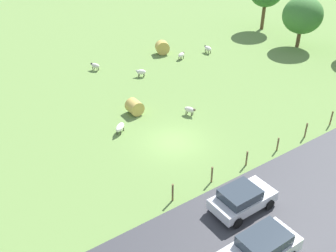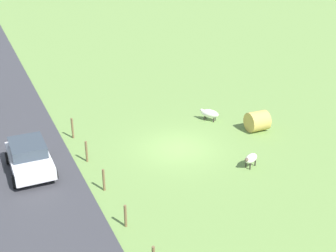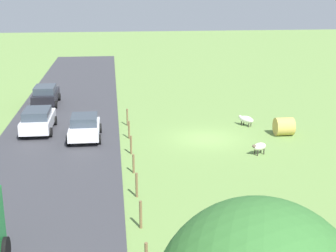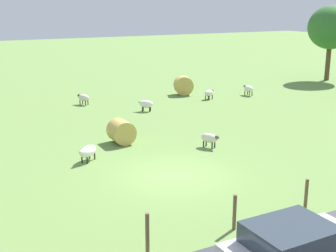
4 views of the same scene
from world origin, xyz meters
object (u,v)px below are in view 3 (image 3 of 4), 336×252
Objects in this scene: hay_bale_1 at (284,126)px; car_0 at (38,120)px; sheep_3 at (259,147)px; sheep_4 at (246,120)px; car_1 at (84,127)px; car_3 at (46,95)px.

car_0 reaches higher than hay_bale_1.
hay_bale_1 is 0.27× the size of car_0.
car_0 is at bearing -24.27° from sheep_3.
car_0 is at bearing -0.64° from sheep_4.
sheep_4 is 11.61m from car_1.
car_0 is (13.83, -6.24, 0.42)m from sheep_3.
car_0 is at bearing -8.98° from hay_bale_1.
car_3 is at bearing -69.25° from car_1.
hay_bale_1 is at bearing -128.16° from sheep_3.
sheep_3 is 0.87× the size of hay_bale_1.
sheep_3 is 4.58m from hay_bale_1.
hay_bale_1 is (-2.83, -3.60, 0.11)m from sheep_3.
sheep_3 is at bearing 135.29° from car_3.
hay_bale_1 is at bearing 171.02° from car_0.
sheep_3 is 20.13m from car_3.
hay_bale_1 is 16.87m from car_0.
hay_bale_1 is at bearing 148.37° from car_3.
sheep_4 is 0.31× the size of car_1.
sheep_3 is at bearing 155.73° from car_0.
sheep_4 is 0.28× the size of car_3.
car_1 reaches higher than sheep_4.
sheep_4 reaches higher than sheep_3.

